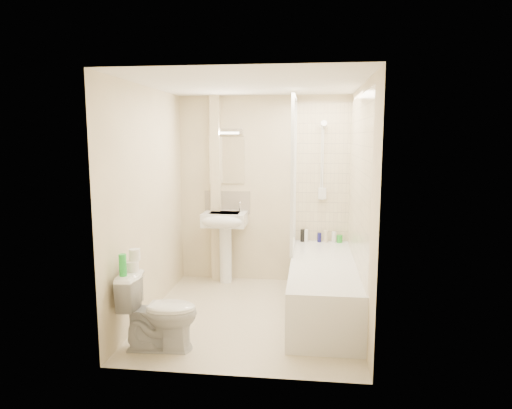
# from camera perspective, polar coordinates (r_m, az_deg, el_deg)

# --- Properties ---
(floor) EXTENTS (2.50, 2.50, 0.00)m
(floor) POSITION_cam_1_polar(r_m,az_deg,el_deg) (5.00, -0.55, -13.67)
(floor) COLOR beige
(floor) RESTS_ON ground
(wall_back) EXTENTS (2.20, 0.02, 2.40)m
(wall_back) POSITION_cam_1_polar(r_m,az_deg,el_deg) (5.91, 0.99, 1.84)
(wall_back) COLOR beige
(wall_back) RESTS_ON ground
(wall_left) EXTENTS (0.02, 2.50, 2.40)m
(wall_left) POSITION_cam_1_polar(r_m,az_deg,el_deg) (4.94, -13.32, 0.28)
(wall_left) COLOR beige
(wall_left) RESTS_ON ground
(wall_right) EXTENTS (0.02, 2.50, 2.40)m
(wall_right) POSITION_cam_1_polar(r_m,az_deg,el_deg) (4.67, 12.94, -0.18)
(wall_right) COLOR beige
(wall_right) RESTS_ON ground
(ceiling) EXTENTS (2.20, 2.50, 0.02)m
(ceiling) POSITION_cam_1_polar(r_m,az_deg,el_deg) (4.66, -0.59, 14.82)
(ceiling) COLOR white
(ceiling) RESTS_ON wall_back
(tile_back) EXTENTS (0.70, 0.01, 1.75)m
(tile_back) POSITION_cam_1_polar(r_m,az_deg,el_deg) (5.85, 8.32, 3.89)
(tile_back) COLOR beige
(tile_back) RESTS_ON wall_back
(tile_right) EXTENTS (0.01, 2.10, 1.75)m
(tile_right) POSITION_cam_1_polar(r_m,az_deg,el_deg) (4.84, 12.64, 2.82)
(tile_right) COLOR beige
(tile_right) RESTS_ON wall_right
(pipe_boxing) EXTENTS (0.12, 0.12, 2.40)m
(pipe_boxing) POSITION_cam_1_polar(r_m,az_deg,el_deg) (5.95, -5.03, 1.84)
(pipe_boxing) COLOR beige
(pipe_boxing) RESTS_ON ground
(splashback) EXTENTS (0.60, 0.02, 0.30)m
(splashback) POSITION_cam_1_polar(r_m,az_deg,el_deg) (5.99, -3.60, 0.27)
(splashback) COLOR beige
(splashback) RESTS_ON wall_back
(mirror) EXTENTS (0.46, 0.01, 0.60)m
(mirror) POSITION_cam_1_polar(r_m,az_deg,el_deg) (5.94, -3.65, 5.53)
(mirror) COLOR white
(mirror) RESTS_ON wall_back
(strip_light) EXTENTS (0.42, 0.07, 0.07)m
(strip_light) POSITION_cam_1_polar(r_m,az_deg,el_deg) (5.91, -3.73, 9.10)
(strip_light) COLOR silver
(strip_light) RESTS_ON wall_back
(bathtub) EXTENTS (0.70, 2.10, 0.55)m
(bathtub) POSITION_cam_1_polar(r_m,az_deg,el_deg) (5.05, 8.34, -10.02)
(bathtub) COLOR white
(bathtub) RESTS_ON ground
(shower_screen) EXTENTS (0.04, 0.92, 1.80)m
(shower_screen) POSITION_cam_1_polar(r_m,az_deg,el_deg) (5.41, 4.73, 3.85)
(shower_screen) COLOR white
(shower_screen) RESTS_ON bathtub
(shower_fixture) EXTENTS (0.10, 0.16, 0.99)m
(shower_fixture) POSITION_cam_1_polar(r_m,az_deg,el_deg) (5.80, 8.34, 5.04)
(shower_fixture) COLOR white
(shower_fixture) RESTS_ON wall_back
(pedestal_sink) EXTENTS (0.55, 0.50, 1.05)m
(pedestal_sink) POSITION_cam_1_polar(r_m,az_deg,el_deg) (5.82, -3.98, -2.86)
(pedestal_sink) COLOR white
(pedestal_sink) RESTS_ON ground
(bottle_black_a) EXTENTS (0.06, 0.06, 0.16)m
(bottle_black_a) POSITION_cam_1_polar(r_m,az_deg,el_deg) (5.89, 5.87, -3.87)
(bottle_black_a) COLOR black
(bottle_black_a) RESTS_ON bathtub
(bottle_white_a) EXTENTS (0.06, 0.06, 0.16)m
(bottle_white_a) POSITION_cam_1_polar(r_m,az_deg,el_deg) (5.89, 6.26, -3.88)
(bottle_white_a) COLOR white
(bottle_white_a) RESTS_ON bathtub
(bottle_blue) EXTENTS (0.05, 0.05, 0.12)m
(bottle_blue) POSITION_cam_1_polar(r_m,az_deg,el_deg) (5.89, 7.92, -4.10)
(bottle_blue) COLOR navy
(bottle_blue) RESTS_ON bathtub
(bottle_cream) EXTENTS (0.06, 0.06, 0.15)m
(bottle_cream) POSITION_cam_1_polar(r_m,az_deg,el_deg) (5.89, 8.70, -3.94)
(bottle_cream) COLOR beige
(bottle_cream) RESTS_ON bathtub
(bottle_white_b) EXTENTS (0.06, 0.06, 0.14)m
(bottle_white_b) POSITION_cam_1_polar(r_m,az_deg,el_deg) (5.90, 9.72, -4.03)
(bottle_white_b) COLOR white
(bottle_white_b) RESTS_ON bathtub
(bottle_green) EXTENTS (0.07, 0.07, 0.10)m
(bottle_green) POSITION_cam_1_polar(r_m,az_deg,el_deg) (5.91, 10.41, -4.24)
(bottle_green) COLOR green
(bottle_green) RESTS_ON bathtub
(toilet) EXTENTS (0.46, 0.72, 0.69)m
(toilet) POSITION_cam_1_polar(r_m,az_deg,el_deg) (4.26, -11.99, -12.94)
(toilet) COLOR white
(toilet) RESTS_ON ground
(toilet_roll_lower) EXTENTS (0.12, 0.12, 0.09)m
(toilet_roll_lower) POSITION_cam_1_polar(r_m,az_deg,el_deg) (4.27, -15.24, -7.45)
(toilet_roll_lower) COLOR white
(toilet_roll_lower) RESTS_ON toilet
(toilet_roll_upper) EXTENTS (0.10, 0.10, 0.10)m
(toilet_roll_upper) POSITION_cam_1_polar(r_m,az_deg,el_deg) (4.27, -14.93, -6.08)
(toilet_roll_upper) COLOR white
(toilet_roll_upper) RESTS_ON toilet_roll_lower
(green_bottle) EXTENTS (0.06, 0.06, 0.19)m
(green_bottle) POSITION_cam_1_polar(r_m,az_deg,el_deg) (4.13, -16.32, -7.29)
(green_bottle) COLOR green
(green_bottle) RESTS_ON toilet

